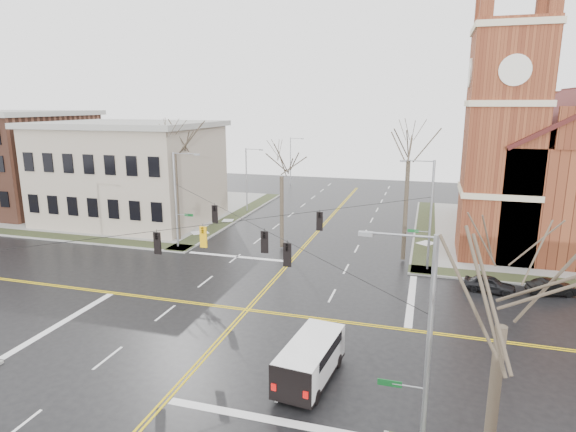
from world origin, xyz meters
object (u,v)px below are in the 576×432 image
(streetlight_north_a, at_px, (248,177))
(streetlight_north_b, at_px, (291,160))
(tree_ne, at_px, (409,153))
(church, at_px, (576,157))
(signal_pole_se, at_px, (424,347))
(tree_nw_far, at_px, (174,148))
(signal_pole_nw, at_px, (177,197))
(signal_pole_ne, at_px, (429,212))
(parked_car_a, at_px, (490,284))
(tree_se, at_px, (503,312))
(cargo_van, at_px, (312,356))
(parked_car_b, at_px, (552,287))
(tree_nw_near, at_px, (282,172))

(streetlight_north_a, height_order, streetlight_north_b, same)
(streetlight_north_b, distance_m, tree_ne, 40.16)
(church, bearing_deg, signal_pole_se, -110.33)
(signal_pole_se, distance_m, tree_nw_far, 35.09)
(signal_pole_nw, bearing_deg, signal_pole_ne, 0.00)
(signal_pole_ne, relative_size, parked_car_a, 2.54)
(tree_se, bearing_deg, signal_pole_nw, 134.55)
(signal_pole_se, xyz_separation_m, tree_ne, (-1.90, 25.07, 4.51))
(church, distance_m, tree_ne, 19.03)
(church, bearing_deg, tree_nw_far, -163.58)
(church, relative_size, tree_ne, 2.10)
(church, bearing_deg, streetlight_north_b, 146.75)
(cargo_van, distance_m, parked_car_b, 20.89)
(streetlight_north_a, height_order, tree_se, tree_se)
(parked_car_b, relative_size, tree_se, 0.33)
(signal_pole_ne, relative_size, tree_se, 0.87)
(signal_pole_nw, bearing_deg, signal_pole_se, -45.45)
(signal_pole_ne, relative_size, streetlight_north_b, 1.12)
(streetlight_north_b, distance_m, tree_nw_near, 35.08)
(tree_nw_near, relative_size, tree_se, 0.98)
(parked_car_a, distance_m, tree_nw_near, 20.04)
(signal_pole_se, bearing_deg, streetlight_north_b, 110.27)
(signal_pole_nw, xyz_separation_m, signal_pole_se, (22.64, -23.00, 0.00))
(streetlight_north_a, distance_m, tree_nw_near, 16.63)
(church, bearing_deg, signal_pole_ne, -135.34)
(signal_pole_se, relative_size, tree_ne, 0.69)
(church, height_order, parked_car_b, church)
(signal_pole_se, bearing_deg, tree_nw_near, 117.27)
(signal_pole_se, distance_m, cargo_van, 7.99)
(signal_pole_nw, bearing_deg, cargo_van, -46.37)
(tree_ne, relative_size, tree_se, 1.26)
(tree_se, bearing_deg, streetlight_north_b, 111.35)
(tree_ne, height_order, tree_se, tree_ne)
(signal_pole_ne, distance_m, parked_car_b, 10.29)
(streetlight_north_a, bearing_deg, tree_se, -59.95)
(streetlight_north_a, distance_m, tree_nw_far, 15.18)
(signal_pole_ne, distance_m, tree_nw_near, 13.70)
(signal_pole_nw, height_order, tree_nw_near, tree_nw_near)
(tree_nw_far, distance_m, tree_nw_near, 10.93)
(streetlight_north_b, bearing_deg, tree_nw_far, -93.33)
(streetlight_north_a, relative_size, streetlight_north_b, 1.00)
(church, xyz_separation_m, cargo_van, (-18.68, -31.55, -7.24))
(signal_pole_se, distance_m, tree_se, 3.98)
(tree_nw_near, distance_m, tree_se, 31.77)
(signal_pole_nw, height_order, streetlight_north_a, signal_pole_nw)
(church, relative_size, tree_nw_far, 2.13)
(cargo_van, height_order, tree_nw_far, tree_nw_far)
(cargo_van, bearing_deg, tree_nw_far, 138.77)
(signal_pole_se, relative_size, streetlight_north_a, 1.12)
(tree_nw_near, bearing_deg, cargo_van, -69.09)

